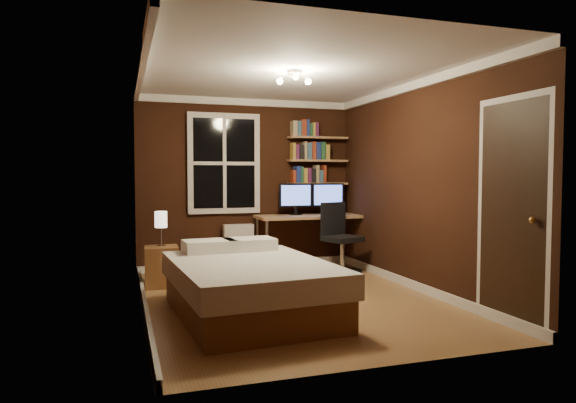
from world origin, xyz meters
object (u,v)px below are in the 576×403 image
object	(u,v)px
nightstand	(162,266)
monitor_left	(296,199)
office_chair	(340,246)
monitor_right	(328,199)
desk_lamp	(361,200)
bedside_lamp	(161,229)
radiator	(238,247)
bed	(249,286)
desk	(312,219)

from	to	relation	value
nightstand	monitor_left	bearing A→B (deg)	22.00
office_chair	monitor_right	bearing A→B (deg)	66.35
desk_lamp	monitor_right	bearing A→B (deg)	162.25
desk_lamp	bedside_lamp	bearing A→B (deg)	-169.27
bedside_lamp	desk_lamp	world-z (taller)	desk_lamp
radiator	office_chair	size ratio (longest dim) A/B	0.66
bedside_lamp	radiator	size ratio (longest dim) A/B	0.66
nightstand	office_chair	bearing A→B (deg)	4.85
bedside_lamp	monitor_left	bearing A→B (deg)	19.89
bed	office_chair	world-z (taller)	office_chair
nightstand	radiator	xyz separation A→B (m)	(1.16, 0.86, 0.08)
nightstand	monitor_left	distance (m)	2.27
bed	nightstand	world-z (taller)	bed
bed	radiator	size ratio (longest dim) A/B	3.13
bedside_lamp	monitor_left	distance (m)	2.15
bedside_lamp	monitor_right	bearing A→B (deg)	16.05
desk	monitor_left	world-z (taller)	monitor_left
radiator	monitor_left	world-z (taller)	monitor_left
nightstand	office_chair	xyz separation A→B (m)	(2.46, 0.12, 0.13)
desk	desk_lamp	bearing A→B (deg)	-5.36
bed	desk_lamp	size ratio (longest dim) A/B	4.70
monitor_left	monitor_right	world-z (taller)	same
bedside_lamp	nightstand	bearing A→B (deg)	0.00
desk	desk_lamp	size ratio (longest dim) A/B	3.77
nightstand	radiator	distance (m)	1.44
desk	monitor_right	world-z (taller)	monitor_right
bedside_lamp	office_chair	bearing A→B (deg)	2.75
radiator	monitor_right	bearing A→B (deg)	-5.52
desk_lamp	nightstand	bearing A→B (deg)	-169.27
nightstand	bedside_lamp	bearing A→B (deg)	0.00
bed	bedside_lamp	world-z (taller)	bedside_lamp
radiator	monitor_left	xyz separation A→B (m)	(0.84, -0.13, 0.69)
bedside_lamp	radiator	distance (m)	1.49
desk	desk_lamp	xyz separation A→B (m)	(0.77, -0.07, 0.28)
radiator	desk_lamp	distance (m)	1.99
nightstand	office_chair	world-z (taller)	office_chair
nightstand	radiator	size ratio (longest dim) A/B	0.76
desk	office_chair	size ratio (longest dim) A/B	1.67
nightstand	desk	world-z (taller)	desk
radiator	office_chair	world-z (taller)	office_chair
bedside_lamp	monitor_left	world-z (taller)	monitor_left
monitor_left	office_chair	distance (m)	1.00
monitor_right	bed	bearing A→B (deg)	-127.74
bedside_lamp	monitor_left	xyz separation A→B (m)	(2.00, 0.72, 0.31)
desk	desk_lamp	distance (m)	0.82
nightstand	monitor_right	xyz separation A→B (m)	(2.52, 0.72, 0.77)
nightstand	monitor_left	world-z (taller)	monitor_left
nightstand	monitor_right	size ratio (longest dim) A/B	0.98
desk	office_chair	bearing A→B (deg)	-66.92
monitor_left	desk	bearing A→B (deg)	-19.83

